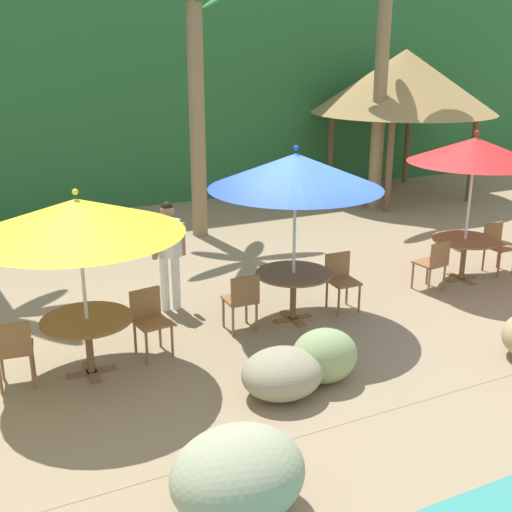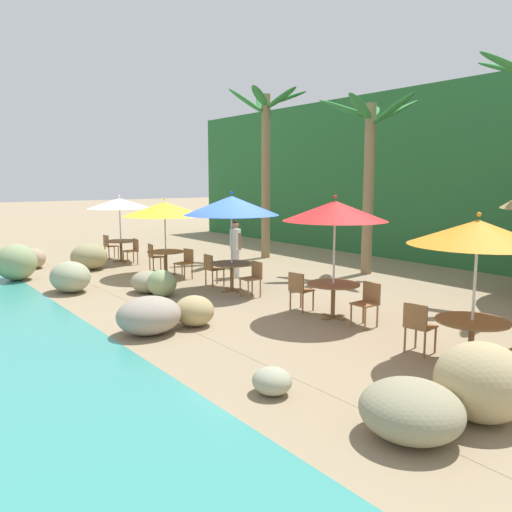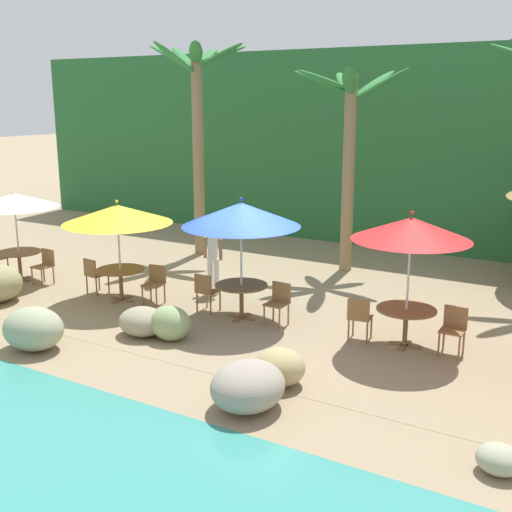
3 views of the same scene
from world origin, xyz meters
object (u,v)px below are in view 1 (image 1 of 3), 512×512
chair_yellow_inland (14,348)px  umbrella_blue (296,171)px  palm_tree_third (382,45)px  chair_red_inland (434,262)px  palm_tree_second (194,60)px  waiter_in_white (169,248)px  dining_table_blue (293,281)px  chair_blue_seaward (341,277)px  umbrella_red (475,150)px  chair_red_seaward (497,243)px  palapa_hut (404,82)px  dining_table_yellow (88,328)px  dining_table_red (465,246)px  umbrella_yellow (77,217)px  chair_yellow_seaward (149,317)px  chair_blue_inland (242,299)px

chair_yellow_inland → umbrella_blue: bearing=4.7°
palm_tree_third → chair_red_inland: bearing=-115.8°
chair_red_inland → palm_tree_second: (-2.28, 4.74, 3.06)m
chair_red_inland → waiter_in_white: (-4.11, 1.14, 0.47)m
dining_table_blue → chair_blue_seaward: (0.85, 0.06, -0.10)m
umbrella_red → chair_yellow_inland: bearing=-175.9°
chair_red_seaward → palapa_hut: bearing=68.8°
dining_table_yellow → chair_red_seaward: 7.35m
umbrella_blue → chair_red_inland: umbrella_blue is taller
dining_table_red → umbrella_yellow: bearing=-175.1°
chair_blue_seaward → palapa_hut: bearing=46.4°
chair_yellow_seaward → dining_table_red: 5.65m
umbrella_yellow → chair_yellow_inland: (-0.85, 0.03, -1.49)m
chair_yellow_seaward → umbrella_blue: umbrella_blue is taller
palm_tree_second → palapa_hut: bearing=11.3°
dining_table_blue → umbrella_red: size_ratio=0.43×
umbrella_blue → dining_table_red: 3.81m
chair_blue_seaward → palm_tree_third: 7.36m
umbrella_yellow → dining_table_red: (6.47, 0.55, -1.39)m
chair_yellow_inland → chair_red_inland: bearing=2.8°
waiter_in_white → chair_blue_seaward: bearing=-24.8°
chair_red_seaward → chair_red_inland: bearing=-169.6°
umbrella_red → palapa_hut: bearing=62.1°
umbrella_blue → chair_blue_seaward: 1.91m
chair_blue_inland → chair_red_seaward: bearing=4.3°
dining_table_red → chair_red_inland: chair_red_inland is taller
chair_red_seaward → chair_red_inland: 1.71m
dining_table_red → palm_tree_third: palm_tree_third is taller
palm_tree_second → palm_tree_third: (4.74, 0.34, 0.29)m
umbrella_red → dining_table_blue: bearing=-176.5°
umbrella_red → chair_yellow_seaward: bearing=-176.6°
umbrella_yellow → palm_tree_third: (8.10, 5.42, 1.87)m
dining_table_red → chair_red_seaward: bearing=6.7°
chair_yellow_inland → umbrella_red: umbrella_red is taller
dining_table_red → palapa_hut: bearing=62.1°
dining_table_yellow → palapa_hut: 11.65m
chair_red_seaward → umbrella_red: bearing=-173.3°
palm_tree_third → palapa_hut: size_ratio=1.21×
palm_tree_third → waiter_in_white: (-6.57, -3.93, -2.88)m
umbrella_yellow → umbrella_red: (6.47, 0.55, 0.24)m
dining_table_yellow → umbrella_red: 6.69m
palm_tree_second → palm_tree_third: size_ratio=0.91×
chair_blue_seaward → waiter_in_white: bearing=155.2°
chair_yellow_inland → chair_red_seaward: (8.17, 0.63, 0.00)m
chair_blue_inland → chair_red_seaward: same height
waiter_in_white → chair_yellow_inland: bearing=-148.5°
chair_blue_inland → palm_tree_third: (5.92, 5.15, 3.36)m
umbrella_red → palm_tree_third: bearing=71.5°
chair_blue_seaward → palm_tree_second: 5.62m
umbrella_yellow → chair_red_inland: umbrella_yellow is taller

